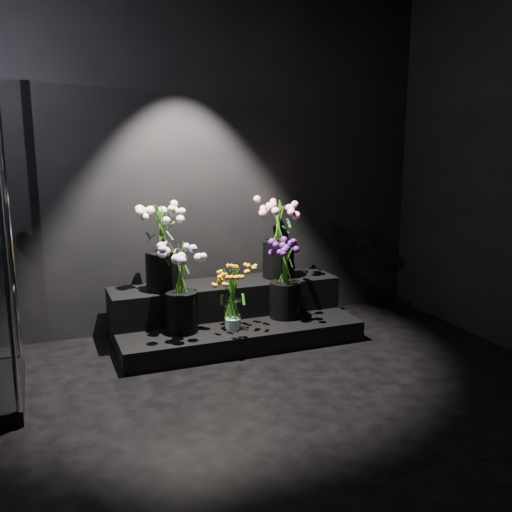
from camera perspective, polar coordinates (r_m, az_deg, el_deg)
floor at (r=3.29m, az=4.89°, el=-17.16°), size 4.00×4.00×0.00m
wall_back at (r=4.75m, az=-5.68°, el=9.50°), size 4.00×0.00×4.00m
display_riser at (r=4.65m, az=-2.56°, el=-5.89°), size 1.88×0.84×0.42m
bouquet_orange_bells at (r=4.30m, az=-2.36°, el=-3.91°), size 0.31×0.31×0.51m
bouquet_lilac at (r=4.24m, az=-7.52°, el=-2.46°), size 0.47×0.47×0.69m
bouquet_purple at (r=4.56m, az=2.95°, el=-1.76°), size 0.36×0.36×0.67m
bouquet_cream_roses at (r=4.43m, az=-9.37°, el=1.61°), size 0.47×0.47×0.69m
bouquet_pink_roses at (r=4.79m, az=2.27°, el=2.14°), size 0.42×0.42×0.66m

